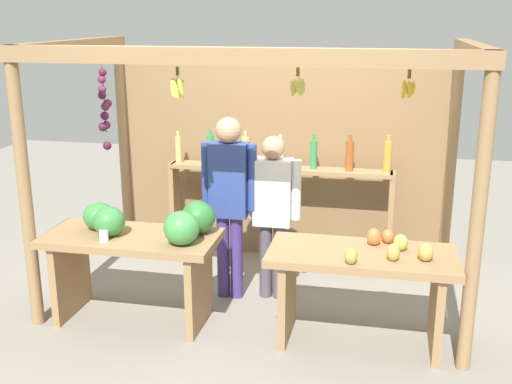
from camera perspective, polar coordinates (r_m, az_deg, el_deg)
The scene contains 7 objects.
ground_plane at distance 5.72m, azimuth 0.39°, elevation -9.13°, with size 12.00×12.00×0.00m, color gray.
market_stall at distance 5.72m, azimuth 1.22°, elevation 4.55°, with size 3.44×1.99×2.21m.
fruit_counter_left at distance 5.07m, azimuth -10.54°, elevation -4.63°, with size 1.41×0.66×1.00m.
fruit_counter_right at distance 4.76m, azimuth 9.81°, elevation -7.47°, with size 1.40×0.64×0.87m.
bottle_shelf_unit at distance 6.08m, azimuth 2.26°, elevation 0.63°, with size 2.21×0.22×1.35m.
vendor_man at distance 5.31m, azimuth -2.48°, elevation -0.01°, with size 0.48×0.22×1.61m.
vendor_woman at distance 5.33m, azimuth 1.56°, elevation -1.14°, with size 0.48×0.20×1.45m.
Camera 1 is at (1.02, -5.08, 2.42)m, focal length 43.66 mm.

